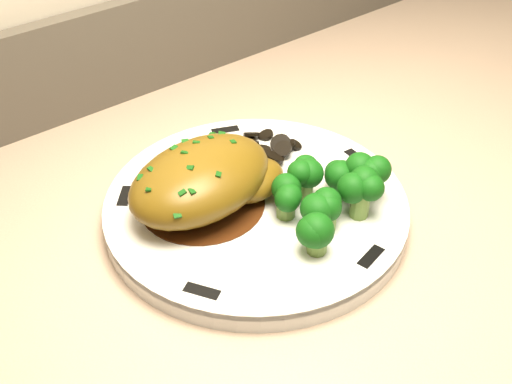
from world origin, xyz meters
TOP-DOWN VIEW (x-y plane):
  - counter at (-0.25, 1.67)m, footprint 1.90×0.64m
  - plate at (-0.51, 1.71)m, footprint 0.36×0.36m
  - rim_accent_0 at (-0.46, 1.82)m, footprint 0.03×0.02m
  - rim_accent_1 at (-0.60, 1.79)m, footprint 0.03×0.03m
  - rim_accent_2 at (-0.61, 1.65)m, footprint 0.02×0.03m
  - rim_accent_3 at (-0.48, 1.59)m, footprint 0.03×0.02m
  - rim_accent_4 at (-0.38, 1.70)m, footprint 0.01×0.03m
  - gravy_pool at (-0.55, 1.74)m, footprint 0.12×0.12m
  - chicken_breast at (-0.54, 1.73)m, footprint 0.16×0.12m
  - mushroom_pile at (-0.46, 1.77)m, footprint 0.09×0.06m
  - broccoli_florets at (-0.47, 1.65)m, footprint 0.12×0.09m

SIDE VIEW (x-z plane):
  - counter at x=-0.25m, z-range -0.06..0.88m
  - plate at x=-0.51m, z-range 0.82..0.84m
  - rim_accent_0 at x=-0.46m, z-range 0.84..0.84m
  - rim_accent_1 at x=-0.60m, z-range 0.84..0.84m
  - rim_accent_2 at x=-0.61m, z-range 0.84..0.84m
  - rim_accent_3 at x=-0.48m, z-range 0.84..0.84m
  - rim_accent_4 at x=-0.38m, z-range 0.84..0.84m
  - gravy_pool at x=-0.55m, z-range 0.84..0.84m
  - mushroom_pile at x=-0.46m, z-range 0.83..0.86m
  - broccoli_florets at x=-0.47m, z-range 0.84..0.88m
  - chicken_breast at x=-0.54m, z-range 0.84..0.90m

